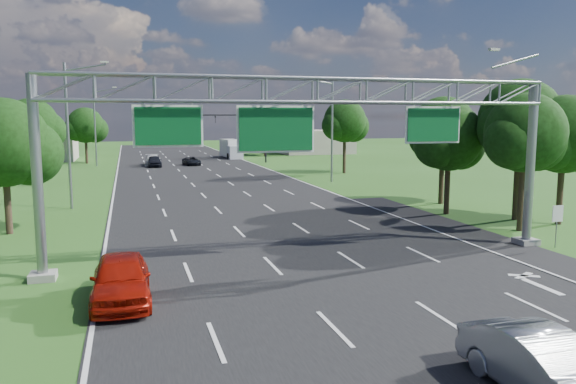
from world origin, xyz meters
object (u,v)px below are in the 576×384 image
object	(u,v)px
regulatory_sign	(557,217)
traffic_signal	(241,125)
red_coupe	(121,279)
box_truck	(231,149)
sign_gantry	(317,105)
silver_sedan	(545,367)

from	to	relation	value
regulatory_sign	traffic_signal	distance (m)	54.37
red_coupe	box_truck	size ratio (longest dim) A/B	0.64
regulatory_sign	red_coupe	bearing A→B (deg)	-172.78
regulatory_sign	box_truck	xyz separation A→B (m)	(-4.40, 64.38, -0.14)
red_coupe	box_truck	world-z (taller)	box_truck
regulatory_sign	traffic_signal	world-z (taller)	traffic_signal
sign_gantry	red_coupe	world-z (taller)	sign_gantry
regulatory_sign	box_truck	distance (m)	64.53
sign_gantry	box_truck	xyz separation A→B (m)	(7.67, 63.36, -5.53)
red_coupe	regulatory_sign	bearing A→B (deg)	7.62
box_truck	regulatory_sign	bearing A→B (deg)	-91.50
silver_sedan	sign_gantry	bearing A→B (deg)	91.98
red_coupe	box_truck	bearing A→B (deg)	76.96
box_truck	red_coupe	bearing A→B (deg)	-108.84
silver_sedan	box_truck	distance (m)	76.90
red_coupe	silver_sedan	distance (m)	13.40
traffic_signal	red_coupe	world-z (taller)	traffic_signal
silver_sedan	box_truck	size ratio (longest dim) A/B	0.60
box_truck	sign_gantry	bearing A→B (deg)	-102.31
regulatory_sign	box_truck	size ratio (longest dim) A/B	0.27
sign_gantry	traffic_signal	world-z (taller)	sign_gantry
red_coupe	traffic_signal	bearing A→B (deg)	75.11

